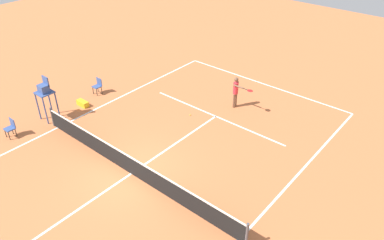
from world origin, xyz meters
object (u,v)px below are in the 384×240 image
courtside_chair_mid (98,85)px  player_serving (236,90)px  umpire_chair (45,92)px  equipment_bag (83,103)px  tennis_ball (190,115)px  courtside_chair_near (11,127)px

courtside_chair_mid → player_serving: bearing=-151.5°
umpire_chair → equipment_bag: (-0.20, -1.92, -1.46)m
player_serving → umpire_chair: umpire_chair is taller
player_serving → courtside_chair_mid: (7.17, 3.90, -0.56)m
tennis_ball → equipment_bag: equipment_bag is taller
tennis_ball → equipment_bag: (5.32, 3.09, 0.12)m
player_serving → equipment_bag: bearing=-51.3°
courtside_chair_near → equipment_bag: 4.07m
courtside_chair_mid → courtside_chair_near: bearing=93.2°
player_serving → courtside_chair_near: (6.85, 9.44, -0.56)m
courtside_chair_near → equipment_bag: size_ratio=1.25×
tennis_ball → courtside_chair_mid: 6.04m
umpire_chair → courtside_chair_near: bearing=90.6°
umpire_chair → courtside_chair_mid: bearing=-85.1°
player_serving → tennis_ball: (1.36, 2.31, -1.06)m
courtside_chair_mid → equipment_bag: (-0.49, 1.50, -0.38)m
equipment_bag → umpire_chair: bearing=84.1°
tennis_ball → courtside_chair_near: 9.02m
equipment_bag → courtside_chair_near: bearing=87.5°
courtside_chair_mid → equipment_bag: 1.62m
tennis_ball → courtside_chair_mid: bearing=15.3°
tennis_ball → courtside_chair_mid: size_ratio=0.07×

